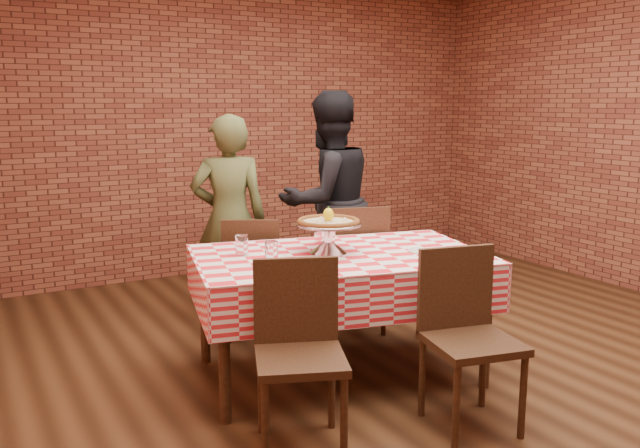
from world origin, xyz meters
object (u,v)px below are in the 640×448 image
Objects in this scene: water_glass_left at (271,252)px; diner_black at (328,202)px; chair_near_left at (300,360)px; pizza_stand at (328,238)px; chair_near_right at (473,342)px; chair_far_left at (253,276)px; table at (339,315)px; water_glass_right at (242,245)px; condiment_caddy at (325,232)px; pizza at (328,222)px; diner_olive at (229,219)px; chair_far_right at (350,267)px.

diner_black is at bearing 48.27° from water_glass_left.
pizza_stand is at bearing 73.05° from chair_near_left.
chair_near_right is 1.83m from chair_far_left.
table is 0.48m from pizza_stand.
chair_near_right is (0.85, -0.24, 0.00)m from chair_near_left.
condiment_caddy reaches higher than water_glass_right.
pizza_stand is 3.35× the size of water_glass_right.
pizza_stand reaches higher than table.
chair_near_right is at bearing 131.23° from chair_far_left.
chair_far_left is (-0.12, 0.84, -0.51)m from pizza.
water_glass_left is 1.32m from diner_olive.
table is 0.54m from condiment_caddy.
pizza reaches higher than water_glass_right.
water_glass_right is at bearing 89.68° from chair_far_left.
water_glass_left is 0.13× the size of chair_near_left.
table is 0.84m from chair_far_right.
table is 1.07× the size of diner_olive.
chair_far_right reaches higher than condiment_caddy.
pizza reaches higher than table.
table is at bearing -109.02° from condiment_caddy.
table is 1.85× the size of chair_near_right.
condiment_caddy is (0.58, 0.04, 0.01)m from water_glass_right.
chair_far_right is (0.55, 0.62, -0.47)m from pizza.
pizza is 0.99m from chair_far_left.
chair_near_left is 1.03× the size of chair_far_left.
diner_black is (0.78, 0.30, 0.43)m from chair_far_left.
condiment_caddy is at bearing 54.86° from diner_black.
chair_near_right reaches higher than water_glass_right.
diner_black reaches higher than diner_olive.
diner_black is at bearing -170.40° from diner_olive.
chair_far_right is (0.55, 0.62, -0.38)m from pizza_stand.
chair_far_left is (-0.12, 0.84, -0.41)m from pizza_stand.
water_glass_right is 0.07× the size of diner_black.
water_glass_right is at bearing 135.77° from chair_near_right.
diner_black is (0.66, 1.14, 0.02)m from pizza_stand.
chair_near_left is 0.99× the size of chair_near_right.
pizza is at bearing 73.05° from chair_near_left.
water_glass_right is 0.99m from chair_near_left.
condiment_caddy is at bearing 75.98° from chair_near_left.
table is at bearing -48.90° from pizza_stand.
diner_olive is at bearing 113.08° from chair_near_right.
pizza is (0.00, 0.00, 0.09)m from pizza_stand.
chair_far_left is at bearing 108.53° from diner_olive.
diner_olive reaches higher than water_glass_right.
diner_olive reaches higher than chair_near_right.
pizza reaches higher than water_glass_left.
pizza_stand is 1.07m from chair_near_right.
condiment_caddy is (0.11, 0.24, -0.11)m from pizza.
chair_near_right is at bearing -75.00° from table.
diner_olive reaches higher than chair_far_left.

